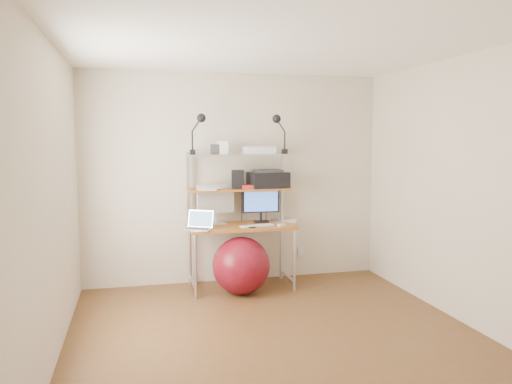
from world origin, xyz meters
TOP-DOWN VIEW (x-y plane):
  - room at (0.00, 0.00)m, footprint 3.60×3.60m
  - computer_desk at (0.00, 1.50)m, footprint 1.20×0.60m
  - wall_outlet at (0.85, 1.79)m, footprint 0.08×0.01m
  - monitor_silver at (-0.27, 1.59)m, footprint 0.44×0.19m
  - monitor_black at (0.27, 1.59)m, footprint 0.45×0.13m
  - laptop at (-0.50, 1.30)m, footprint 0.37×0.34m
  - keyboard at (0.16, 1.33)m, footprint 0.40×0.19m
  - mouse at (0.43, 1.27)m, footprint 0.09×0.07m
  - mac_mini at (0.54, 1.54)m, footprint 0.28×0.28m
  - phone at (0.07, 1.29)m, footprint 0.12×0.16m
  - printer at (0.36, 1.58)m, footprint 0.48×0.35m
  - nas_cube at (-0.01, 1.59)m, footprint 0.17×0.17m
  - red_box at (0.11, 1.49)m, footprint 0.17×0.12m
  - scanner at (0.24, 1.56)m, footprint 0.37×0.25m
  - box_white at (-0.18, 1.56)m, footprint 0.15×0.13m
  - box_grey at (-0.27, 1.58)m, footprint 0.13×0.13m
  - clip_lamp_left at (-0.46, 1.49)m, footprint 0.18×0.10m
  - clip_lamp_right at (0.46, 1.51)m, footprint 0.18×0.10m
  - exercise_ball at (-0.05, 1.23)m, footprint 0.64×0.64m
  - paper_stack at (-0.35, 1.56)m, footprint 0.33×0.41m

SIDE VIEW (x-z plane):
  - wall_outlet at x=0.85m, z-range 0.24..0.36m
  - exercise_ball at x=-0.05m, z-range 0.00..0.64m
  - phone at x=0.07m, z-range 0.74..0.75m
  - keyboard at x=0.16m, z-range 0.74..0.75m
  - mouse at x=0.43m, z-range 0.74..0.76m
  - mac_mini at x=0.54m, z-range 0.74..0.78m
  - laptop at x=-0.50m, z-range 0.66..0.91m
  - computer_desk at x=0.00m, z-range 0.17..1.74m
  - monitor_black at x=0.27m, z-range 0.74..1.19m
  - monitor_silver at x=-0.27m, z-range 0.76..1.25m
  - paper_stack at x=-0.35m, z-range 1.15..1.17m
  - red_box at x=0.11m, z-range 1.15..1.20m
  - room at x=0.00m, z-range -0.55..3.05m
  - printer at x=0.36m, z-range 1.14..1.36m
  - nas_cube at x=-0.01m, z-range 1.15..1.36m
  - scanner at x=0.24m, z-range 1.55..1.64m
  - box_grey at x=-0.27m, z-range 1.55..1.66m
  - box_white at x=-0.18m, z-range 1.55..1.70m
  - clip_lamp_right at x=0.46m, z-range 1.65..2.11m
  - clip_lamp_left at x=-0.46m, z-range 1.65..2.11m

